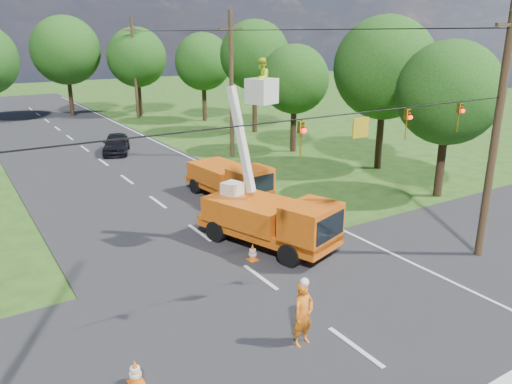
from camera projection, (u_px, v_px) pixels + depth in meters
ground at (127, 180)px, 30.27m from camera, size 140.00×140.00×0.00m
road_main at (127, 180)px, 30.27m from camera, size 12.00×100.00×0.06m
road_cross at (311, 316)px, 15.76m from camera, size 56.00×10.00×0.07m
edge_line at (209, 168)px, 33.11m from camera, size 0.12×90.00×0.02m
bucket_truck at (270, 210)px, 20.44m from camera, size 4.03×6.43×7.64m
second_truck at (230, 180)px, 26.53m from camera, size 2.67×5.71×2.07m
ground_worker at (303, 314)px, 14.04m from camera, size 0.78×0.58×1.96m
distant_car at (116, 143)px, 36.87m from camera, size 3.22×4.62×1.46m
traffic_cone_2 at (248, 232)px, 21.49m from camera, size 0.38×0.38×0.71m
traffic_cone_3 at (249, 209)px, 24.31m from camera, size 0.38×0.38×0.71m
traffic_cone_4 at (135, 372)px, 12.61m from camera, size 0.38×0.38×0.71m
traffic_cone_7 at (215, 183)px, 28.40m from camera, size 0.38×0.38×0.71m
traffic_cone_8 at (253, 252)px, 19.46m from camera, size 0.38×0.38×0.71m
pole_right_near at (496, 130)px, 18.52m from camera, size 1.80×0.30×10.00m
pole_right_mid at (231, 85)px, 34.64m from camera, size 1.80×0.30×10.00m
pole_right_far at (135, 68)px, 50.76m from camera, size 1.80×0.30×10.00m
signal_span at (376, 125)px, 15.09m from camera, size 18.00×0.29×1.07m
tree_right_a at (449, 93)px, 25.75m from camera, size 5.40×5.40×8.28m
tree_right_b at (385, 68)px, 31.08m from camera, size 6.40×6.40×9.65m
tree_right_c at (294, 79)px, 36.15m from camera, size 5.00×5.00×7.83m
tree_right_d at (255, 55)px, 43.00m from camera, size 6.00×6.00×9.70m
tree_right_e at (203, 62)px, 49.20m from camera, size 5.60×5.60×8.63m
tree_far_b at (66, 50)px, 51.48m from camera, size 7.00×7.00×10.32m
tree_far_c at (137, 57)px, 52.58m from camera, size 6.20×6.20×9.18m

